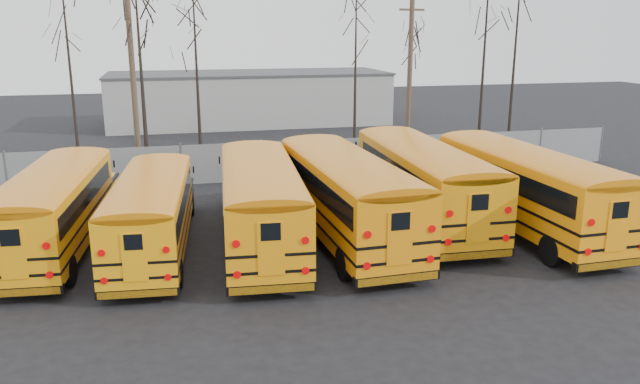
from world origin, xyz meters
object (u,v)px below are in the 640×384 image
object	(u,v)px
utility_pole_left	(133,73)
utility_pole_right	(410,78)
bus_d	(345,189)
bus_e	(421,176)
bus_b	(152,208)
bus_f	(523,182)
bus_a	(55,203)
bus_c	(260,197)

from	to	relation	value
utility_pole_left	utility_pole_right	xyz separation A→B (m)	(15.71, -1.34, -0.44)
bus_d	utility_pole_right	world-z (taller)	utility_pole_right
bus_e	utility_pole_right	xyz separation A→B (m)	(4.34, 12.46, 2.82)
bus_d	bus_b	bearing A→B (deg)	176.67
bus_d	utility_pole_left	distance (m)	17.32
bus_f	utility_pole_right	bearing A→B (deg)	84.85
bus_a	bus_e	distance (m)	13.59
bus_d	bus_e	size ratio (longest dim) A/B	1.00
bus_d	bus_e	bearing A→B (deg)	18.01
bus_a	bus_d	bearing A→B (deg)	-1.99
bus_f	bus_e	bearing A→B (deg)	150.97
bus_a	bus_c	bearing A→B (deg)	-5.18
bus_f	bus_c	bearing A→B (deg)	175.64
bus_b	bus_c	xyz separation A→B (m)	(3.70, -0.16, 0.19)
bus_b	utility_pole_left	xyz separation A→B (m)	(-1.03, 14.94, 3.53)
utility_pole_left	utility_pole_right	bearing A→B (deg)	14.61
bus_b	bus_e	size ratio (longest dim) A/B	0.87
bus_b	bus_a	bearing A→B (deg)	166.49
bus_c	utility_pole_right	world-z (taller)	utility_pole_right
utility_pole_right	bus_c	bearing A→B (deg)	-140.28
bus_e	utility_pole_left	xyz separation A→B (m)	(-11.37, 13.80, 3.27)
bus_e	bus_f	bearing A→B (deg)	-25.48
bus_d	bus_f	world-z (taller)	bus_d
bus_d	bus_c	bearing A→B (deg)	178.11
bus_c	utility_pole_right	size ratio (longest dim) A/B	1.23
bus_a	bus_d	xyz separation A→B (m)	(10.07, -1.25, 0.16)
utility_pole_right	bus_e	bearing A→B (deg)	-120.89
bus_a	bus_c	world-z (taller)	bus_c
bus_b	bus_f	distance (m)	13.79
bus_e	bus_d	bearing A→B (deg)	-157.91
bus_b	bus_e	xyz separation A→B (m)	(10.34, 1.13, 0.27)
bus_d	utility_pole_right	distance (m)	16.08
bus_a	bus_d	world-z (taller)	bus_d
bus_f	utility_pole_right	xyz separation A→B (m)	(0.90, 14.25, 2.84)
bus_a	utility_pole_right	xyz separation A→B (m)	(17.93, 12.50, 2.99)
utility_pole_left	utility_pole_right	distance (m)	15.77
bus_e	bus_a	bearing A→B (deg)	-177.82
bus_b	utility_pole_left	size ratio (longest dim) A/B	1.01
bus_b	bus_f	size ratio (longest dim) A/B	0.87
bus_a	bus_f	xyz separation A→B (m)	(17.02, -1.76, 0.16)
bus_b	bus_f	bearing A→B (deg)	2.41
bus_b	bus_d	world-z (taller)	bus_d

